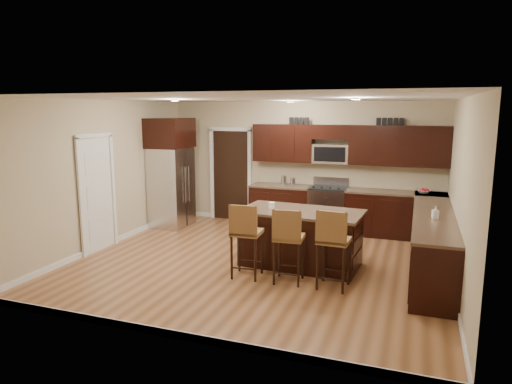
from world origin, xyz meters
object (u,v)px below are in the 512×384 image
at_px(range, 328,209).
at_px(refrigerator, 171,171).
at_px(island, 301,240).
at_px(stool_left, 246,232).
at_px(stool_right, 333,240).
at_px(stool_mid, 288,237).

bearing_deg(range, refrigerator, -167.16).
relative_size(island, stool_left, 1.76).
height_order(island, stool_left, stool_left).
relative_size(stool_left, refrigerator, 0.49).
distance_m(stool_right, refrigerator, 4.67).
relative_size(island, stool_mid, 1.79).
xyz_separation_m(island, stool_mid, (0.02, -0.85, 0.27)).
bearing_deg(stool_right, stool_left, -176.52).
bearing_deg(island, stool_mid, -84.55).
distance_m(range, refrigerator, 3.46).
distance_m(range, island, 2.32).
height_order(stool_right, refrigerator, refrigerator).
xyz_separation_m(stool_left, stool_right, (1.31, -0.00, 0.01)).
bearing_deg(stool_right, stool_mid, -176.68).
bearing_deg(island, stool_right, -47.61).
bearing_deg(island, range, 93.75).
bearing_deg(stool_right, island, 132.04).
distance_m(island, stool_right, 1.12).
bearing_deg(stool_left, stool_mid, -3.44).
xyz_separation_m(range, stool_left, (-0.64, -3.17, 0.25)).
relative_size(island, stool_right, 1.74).
distance_m(stool_left, stool_right, 1.31).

